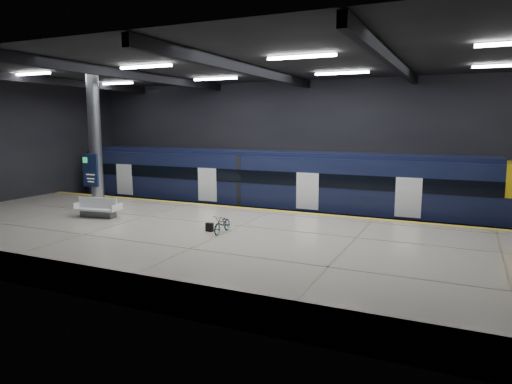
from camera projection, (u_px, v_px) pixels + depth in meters
The scene contains 10 objects.
ground at pixel (250, 245), 20.80m from camera, with size 30.00×30.00×0.00m, color black.
room_shell at pixel (250, 118), 19.94m from camera, with size 30.10×16.10×8.05m.
platform at pixel (224, 246), 18.46m from camera, with size 30.00×11.00×1.10m, color #B8B09B.
safety_strip at pixel (274, 210), 23.10m from camera, with size 30.00×0.40×0.01m, color gold.
rails at pixel (292, 220), 25.73m from camera, with size 30.00×1.52×0.16m.
train at pixel (295, 185), 25.37m from camera, with size 29.40×2.84×3.79m.
bench at pixel (98, 210), 21.44m from camera, with size 2.22×1.15×0.94m.
bicycle at pixel (222, 224), 18.36m from camera, with size 0.49×1.41×0.74m, color #99999E.
pannier_bag at pixel (210, 227), 18.64m from camera, with size 0.30×0.18×0.35m, color black.
info_column at pixel (95, 144), 22.49m from camera, with size 0.90×0.78×6.90m.
Camera 1 is at (8.62, -18.27, 5.49)m, focal length 32.00 mm.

